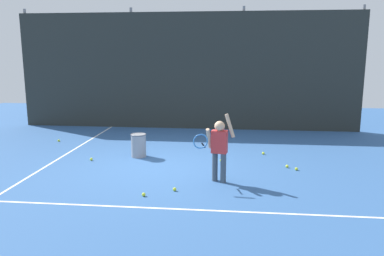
{
  "coord_description": "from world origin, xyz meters",
  "views": [
    {
      "loc": [
        1.54,
        -8.14,
        2.48
      ],
      "look_at": [
        0.65,
        0.14,
        0.85
      ],
      "focal_mm": 36.01,
      "sensor_mm": 36.0,
      "label": 1
    }
  ],
  "objects_px": {
    "tennis_player": "(219,146)",
    "ball_hopper": "(139,145)",
    "tennis_ball_3": "(59,140)",
    "tennis_ball_4": "(287,166)",
    "tennis_ball_0": "(175,189)",
    "tennis_ball_7": "(296,169)",
    "tennis_ball_5": "(263,153)",
    "tennis_ball_6": "(91,159)",
    "tennis_ball_8": "(221,160)",
    "tennis_ball_2": "(144,195)"
  },
  "relations": [
    {
      "from": "tennis_player",
      "to": "ball_hopper",
      "type": "xyz_separation_m",
      "value": [
        -1.99,
        1.66,
        -0.44
      ]
    },
    {
      "from": "tennis_ball_3",
      "to": "tennis_ball_4",
      "type": "height_order",
      "value": "same"
    },
    {
      "from": "tennis_ball_0",
      "to": "tennis_ball_3",
      "type": "bearing_deg",
      "value": 137.26
    },
    {
      "from": "ball_hopper",
      "to": "tennis_ball_0",
      "type": "bearing_deg",
      "value": -61.53
    },
    {
      "from": "tennis_player",
      "to": "tennis_ball_7",
      "type": "distance_m",
      "value": 2.01
    },
    {
      "from": "tennis_ball_4",
      "to": "tennis_ball_5",
      "type": "height_order",
      "value": "same"
    },
    {
      "from": "tennis_ball_6",
      "to": "tennis_ball_8",
      "type": "distance_m",
      "value": 3.04
    },
    {
      "from": "tennis_player",
      "to": "tennis_ball_6",
      "type": "distance_m",
      "value": 3.32
    },
    {
      "from": "ball_hopper",
      "to": "tennis_ball_4",
      "type": "height_order",
      "value": "ball_hopper"
    },
    {
      "from": "tennis_ball_3",
      "to": "ball_hopper",
      "type": "bearing_deg",
      "value": -26.54
    },
    {
      "from": "tennis_player",
      "to": "tennis_ball_8",
      "type": "height_order",
      "value": "tennis_player"
    },
    {
      "from": "tennis_ball_3",
      "to": "tennis_ball_8",
      "type": "bearing_deg",
      "value": -18.63
    },
    {
      "from": "tennis_ball_6",
      "to": "ball_hopper",
      "type": "bearing_deg",
      "value": 24.58
    },
    {
      "from": "ball_hopper",
      "to": "tennis_ball_8",
      "type": "xyz_separation_m",
      "value": [
        2.01,
        -0.25,
        -0.26
      ]
    },
    {
      "from": "tennis_ball_3",
      "to": "tennis_ball_5",
      "type": "relative_size",
      "value": 1.0
    },
    {
      "from": "tennis_ball_2",
      "to": "tennis_ball_7",
      "type": "height_order",
      "value": "same"
    },
    {
      "from": "tennis_ball_4",
      "to": "tennis_ball_6",
      "type": "distance_m",
      "value": 4.49
    },
    {
      "from": "tennis_ball_2",
      "to": "tennis_ball_0",
      "type": "bearing_deg",
      "value": 32.69
    },
    {
      "from": "tennis_player",
      "to": "tennis_ball_4",
      "type": "height_order",
      "value": "tennis_player"
    },
    {
      "from": "tennis_ball_5",
      "to": "tennis_ball_7",
      "type": "height_order",
      "value": "same"
    },
    {
      "from": "tennis_ball_0",
      "to": "tennis_ball_2",
      "type": "height_order",
      "value": "same"
    },
    {
      "from": "tennis_ball_4",
      "to": "tennis_ball_0",
      "type": "bearing_deg",
      "value": -142.77
    },
    {
      "from": "tennis_ball_3",
      "to": "tennis_ball_5",
      "type": "bearing_deg",
      "value": -8.1
    },
    {
      "from": "tennis_ball_3",
      "to": "tennis_ball_6",
      "type": "bearing_deg",
      "value": -47.74
    },
    {
      "from": "tennis_ball_0",
      "to": "tennis_ball_8",
      "type": "distance_m",
      "value": 2.16
    },
    {
      "from": "tennis_ball_2",
      "to": "tennis_player",
      "type": "bearing_deg",
      "value": 35.99
    },
    {
      "from": "tennis_ball_2",
      "to": "tennis_ball_3",
      "type": "bearing_deg",
      "value": 130.87
    },
    {
      "from": "tennis_ball_3",
      "to": "tennis_ball_4",
      "type": "distance_m",
      "value": 6.4
    },
    {
      "from": "tennis_ball_3",
      "to": "tennis_ball_7",
      "type": "relative_size",
      "value": 1.0
    },
    {
      "from": "tennis_ball_8",
      "to": "tennis_ball_3",
      "type": "bearing_deg",
      "value": 161.37
    },
    {
      "from": "tennis_ball_6",
      "to": "tennis_ball_5",
      "type": "bearing_deg",
      "value": 13.68
    },
    {
      "from": "tennis_ball_0",
      "to": "tennis_ball_3",
      "type": "relative_size",
      "value": 1.0
    },
    {
      "from": "ball_hopper",
      "to": "tennis_ball_4",
      "type": "relative_size",
      "value": 8.52
    },
    {
      "from": "tennis_ball_7",
      "to": "tennis_ball_5",
      "type": "bearing_deg",
      "value": 115.89
    },
    {
      "from": "tennis_ball_5",
      "to": "tennis_ball_8",
      "type": "relative_size",
      "value": 1.0
    },
    {
      "from": "tennis_player",
      "to": "tennis_ball_4",
      "type": "relative_size",
      "value": 20.46
    },
    {
      "from": "tennis_player",
      "to": "tennis_ball_3",
      "type": "xyz_separation_m",
      "value": [
        -4.65,
        2.98,
        -0.69
      ]
    },
    {
      "from": "tennis_ball_0",
      "to": "tennis_ball_7",
      "type": "bearing_deg",
      "value": 32.26
    },
    {
      "from": "tennis_ball_0",
      "to": "tennis_ball_4",
      "type": "relative_size",
      "value": 1.0
    },
    {
      "from": "tennis_ball_0",
      "to": "tennis_ball_8",
      "type": "height_order",
      "value": "same"
    },
    {
      "from": "tennis_ball_2",
      "to": "tennis_ball_7",
      "type": "xyz_separation_m",
      "value": [
        2.91,
        1.84,
        0.0
      ]
    },
    {
      "from": "ball_hopper",
      "to": "tennis_ball_7",
      "type": "bearing_deg",
      "value": -11.46
    },
    {
      "from": "tennis_ball_2",
      "to": "tennis_ball_3",
      "type": "distance_m",
      "value": 5.16
    },
    {
      "from": "tennis_player",
      "to": "ball_hopper",
      "type": "distance_m",
      "value": 2.63
    },
    {
      "from": "tennis_ball_2",
      "to": "tennis_ball_8",
      "type": "relative_size",
      "value": 1.0
    },
    {
      "from": "tennis_ball_5",
      "to": "tennis_player",
      "type": "bearing_deg",
      "value": -115.38
    },
    {
      "from": "tennis_ball_3",
      "to": "tennis_player",
      "type": "bearing_deg",
      "value": -32.69
    },
    {
      "from": "tennis_ball_4",
      "to": "tennis_ball_5",
      "type": "bearing_deg",
      "value": 112.1
    },
    {
      "from": "tennis_player",
      "to": "tennis_ball_2",
      "type": "relative_size",
      "value": 20.46
    },
    {
      "from": "tennis_ball_4",
      "to": "tennis_ball_6",
      "type": "bearing_deg",
      "value": 178.86
    }
  ]
}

